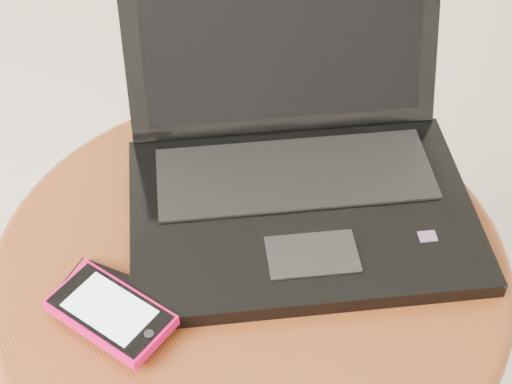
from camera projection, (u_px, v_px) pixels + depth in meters
table at (251, 309)px, 0.94m from camera, size 0.58×0.58×0.46m
laptop at (296, 161)px, 0.91m from camera, size 0.49×0.47×0.25m
phone_black at (111, 294)px, 0.83m from camera, size 0.11×0.12×0.01m
phone_pink at (110, 313)px, 0.80m from camera, size 0.12×0.14×0.02m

